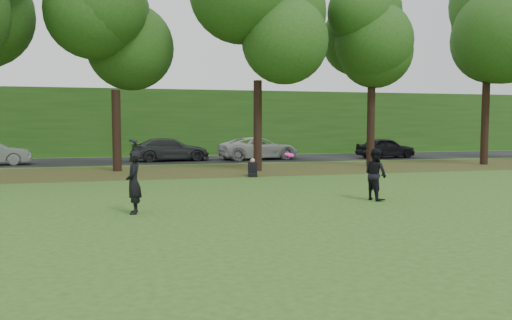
{
  "coord_description": "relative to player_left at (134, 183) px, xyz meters",
  "views": [
    {
      "loc": [
        -2.54,
        -12.42,
        2.45
      ],
      "look_at": [
        1.39,
        2.63,
        1.3
      ],
      "focal_mm": 35.0,
      "sensor_mm": 36.0,
      "label": 1
    }
  ],
  "objects": [
    {
      "name": "ground",
      "position": [
        2.36,
        -1.36,
        -0.85
      ],
      "size": [
        120.0,
        120.0,
        0.0
      ],
      "primitive_type": "plane",
      "color": "#304F18",
      "rests_on": "ground"
    },
    {
      "name": "leaf_litter",
      "position": [
        2.36,
        11.64,
        -0.84
      ],
      "size": [
        60.0,
        7.0,
        0.01
      ],
      "primitive_type": "cube",
      "color": "#4A3D1A",
      "rests_on": "ground"
    },
    {
      "name": "street",
      "position": [
        2.36,
        19.64,
        -0.84
      ],
      "size": [
        70.0,
        7.0,
        0.02
      ],
      "primitive_type": "cube",
      "color": "black",
      "rests_on": "ground"
    },
    {
      "name": "far_hedge",
      "position": [
        2.36,
        25.64,
        1.65
      ],
      "size": [
        70.0,
        3.0,
        5.0
      ],
      "primitive_type": "cube",
      "color": "#204A15",
      "rests_on": "ground"
    },
    {
      "name": "player_left",
      "position": [
        0.0,
        0.0,
        0.0
      ],
      "size": [
        0.44,
        0.64,
        1.7
      ],
      "primitive_type": "imported",
      "rotation": [
        0.0,
        0.0,
        -1.62
      ],
      "color": "black",
      "rests_on": "ground"
    },
    {
      "name": "player_right",
      "position": [
        7.5,
        0.54,
        -0.03
      ],
      "size": [
        0.78,
        0.91,
        1.65
      ],
      "primitive_type": "imported",
      "rotation": [
        0.0,
        0.0,
        1.79
      ],
      "color": "black",
      "rests_on": "ground"
    },
    {
      "name": "parked_cars",
      "position": [
        2.85,
        18.35,
        -0.11
      ],
      "size": [
        38.41,
        3.41,
        1.49
      ],
      "color": "black",
      "rests_on": "street"
    },
    {
      "name": "frisbee",
      "position": [
        4.42,
        -0.03,
        0.69
      ],
      "size": [
        0.3,
        0.29,
        0.11
      ],
      "color": "#FC15A1",
      "rests_on": "ground"
    },
    {
      "name": "seated_person",
      "position": [
        5.46,
        8.46,
        -0.54
      ],
      "size": [
        0.56,
        0.8,
        0.83
      ],
      "rotation": [
        0.0,
        0.0,
        -0.21
      ],
      "color": "black",
      "rests_on": "ground"
    },
    {
      "name": "tree_line",
      "position": [
        2.02,
        11.57,
        6.99
      ],
      "size": [
        55.3,
        7.9,
        12.31
      ],
      "color": "black",
      "rests_on": "ground"
    }
  ]
}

